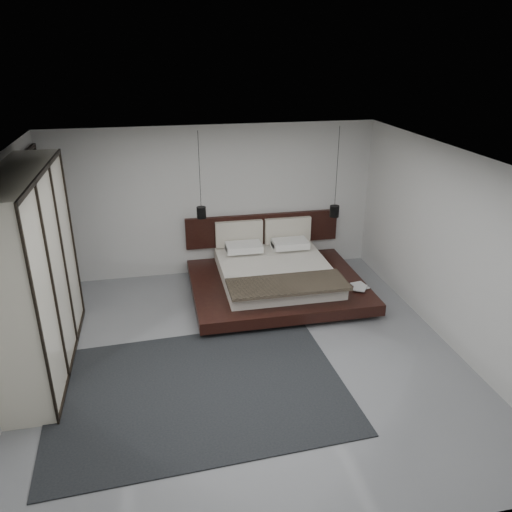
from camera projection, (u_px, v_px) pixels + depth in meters
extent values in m
plane|color=gray|center=(245.00, 356.00, 7.08)|extent=(6.00, 6.00, 0.00)
plane|color=white|center=(243.00, 160.00, 5.99)|extent=(6.00, 6.00, 0.00)
plane|color=silver|center=(215.00, 202.00, 9.24)|extent=(6.00, 0.00, 6.00)
plane|color=silver|center=(314.00, 423.00, 3.83)|extent=(6.00, 0.00, 6.00)
plane|color=silver|center=(451.00, 249.00, 7.09)|extent=(0.00, 6.00, 6.00)
cube|color=black|center=(42.00, 227.00, 8.24)|extent=(0.05, 0.90, 2.60)
cube|color=black|center=(277.00, 293.00, 8.81)|extent=(2.33, 1.90, 0.08)
cube|color=black|center=(277.00, 286.00, 8.76)|extent=(2.96, 2.43, 0.19)
cube|color=silver|center=(275.00, 271.00, 8.80)|extent=(1.90, 2.12, 0.23)
cube|color=black|center=(288.00, 285.00, 8.00)|extent=(1.93, 0.74, 0.05)
cube|color=white|center=(243.00, 247.00, 9.38)|extent=(0.66, 0.42, 0.13)
cube|color=white|center=(288.00, 244.00, 9.55)|extent=(0.66, 0.42, 0.13)
cube|color=white|center=(244.00, 247.00, 9.22)|extent=(0.66, 0.42, 0.13)
cube|color=white|center=(290.00, 244.00, 9.39)|extent=(0.66, 0.42, 0.13)
cube|color=black|center=(263.00, 229.00, 9.60)|extent=(2.96, 0.08, 0.60)
cube|color=beige|center=(239.00, 234.00, 9.44)|extent=(0.90, 0.10, 0.50)
cube|color=beige|center=(288.00, 230.00, 9.62)|extent=(0.90, 0.10, 0.50)
imported|color=#99724C|center=(354.00, 287.00, 8.46)|extent=(0.26, 0.33, 0.03)
imported|color=#99724C|center=(354.00, 287.00, 8.42)|extent=(0.33, 0.35, 0.02)
cylinder|color=black|center=(199.00, 170.00, 8.33)|extent=(0.01, 0.01, 1.30)
cylinder|color=black|center=(201.00, 213.00, 8.63)|extent=(0.16, 0.16, 0.20)
cylinder|color=#FFE0B2|center=(202.00, 217.00, 8.66)|extent=(0.12, 0.12, 0.01)
cylinder|color=black|center=(337.00, 167.00, 8.81)|extent=(0.01, 0.01, 1.42)
cylinder|color=black|center=(334.00, 211.00, 9.13)|extent=(0.17, 0.17, 0.21)
cylinder|color=#FFE0B2|center=(334.00, 216.00, 9.16)|extent=(0.13, 0.13, 0.01)
cube|color=silver|center=(33.00, 274.00, 6.45)|extent=(0.62, 2.70, 2.70)
cube|color=black|center=(42.00, 173.00, 5.99)|extent=(0.03, 2.70, 0.06)
cube|color=black|center=(74.00, 357.00, 7.02)|extent=(0.03, 2.70, 0.06)
cube|color=black|center=(39.00, 324.00, 5.29)|extent=(0.03, 0.05, 2.70)
cube|color=black|center=(53.00, 287.00, 6.10)|extent=(0.03, 0.05, 2.70)
cube|color=black|center=(64.00, 259.00, 6.91)|extent=(0.03, 0.05, 2.70)
cube|color=black|center=(73.00, 236.00, 7.72)|extent=(0.03, 0.05, 2.70)
cube|color=black|center=(199.00, 390.00, 6.39)|extent=(3.82, 2.82, 0.02)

